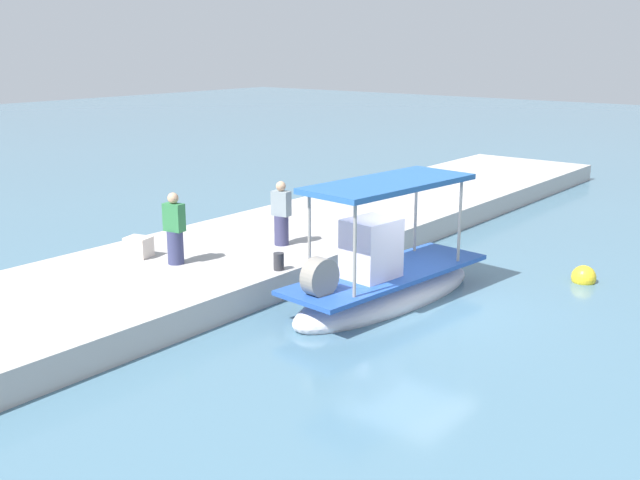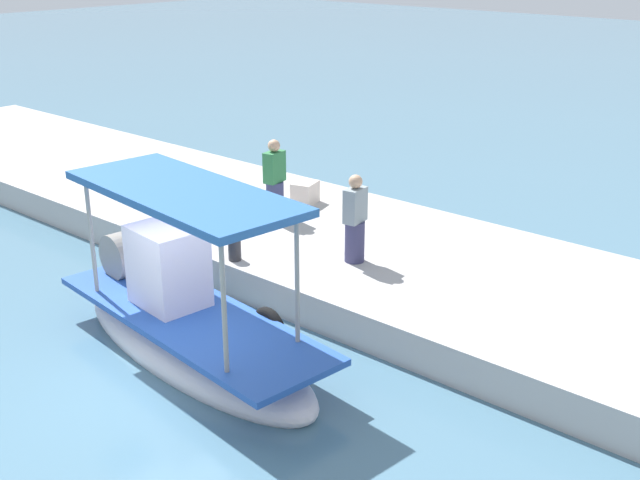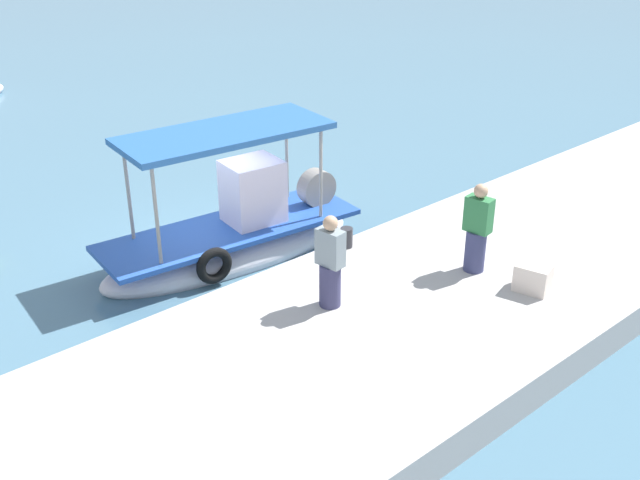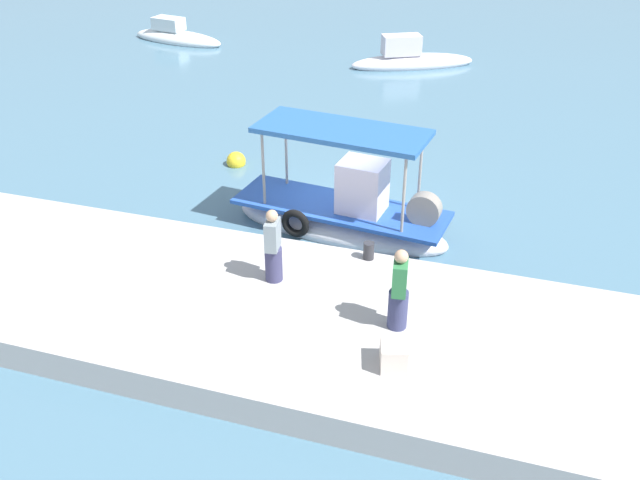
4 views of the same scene
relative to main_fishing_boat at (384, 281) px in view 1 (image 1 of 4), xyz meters
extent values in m
plane|color=slate|center=(-0.28, 0.56, -0.49)|extent=(120.00, 120.00, 0.00)
cube|color=#B3AEAB|center=(-0.28, -4.40, -0.17)|extent=(36.00, 5.17, 0.63)
ellipsoid|color=silver|center=(-0.09, 0.02, -0.36)|extent=(5.76, 2.26, 0.95)
cube|color=#2650A8|center=(-0.09, 0.02, 0.16)|extent=(5.53, 2.24, 0.10)
cube|color=white|center=(0.46, -0.04, 0.81)|extent=(1.19, 1.03, 1.39)
cylinder|color=gray|center=(1.76, 0.46, 1.12)|extent=(0.07, 0.07, 2.02)
cylinder|color=gray|center=(1.62, -0.81, 1.12)|extent=(0.07, 0.07, 2.02)
cylinder|color=gray|center=(-1.81, 0.84, 1.12)|extent=(0.07, 0.07, 2.02)
cylinder|color=gray|center=(-1.95, -0.42, 1.12)|extent=(0.07, 0.07, 2.02)
cube|color=#2A5EA2|center=(-0.09, 0.02, 2.19)|extent=(4.24, 2.10, 0.12)
torus|color=black|center=(-1.02, -0.76, -0.04)|extent=(0.76, 0.26, 0.74)
cylinder|color=gray|center=(2.03, -0.21, 0.56)|extent=(0.83, 0.43, 0.80)
cylinder|color=#38375B|center=(-0.53, -3.49, 0.53)|extent=(0.41, 0.41, 0.76)
cube|color=gray|center=(-0.53, -3.49, 1.22)|extent=(0.31, 0.49, 0.63)
sphere|color=tan|center=(-0.53, -3.49, 1.66)|extent=(0.25, 0.25, 0.25)
cylinder|color=navy|center=(2.26, -4.30, 0.54)|extent=(0.42, 0.42, 0.78)
cube|color=#2E7642|center=(2.26, -4.30, 1.25)|extent=(0.33, 0.51, 0.64)
sphere|color=tan|center=(2.26, -4.30, 1.70)|extent=(0.25, 0.25, 0.25)
cylinder|color=#2D2D33|center=(1.15, -2.09, 0.34)|extent=(0.24, 0.24, 0.40)
cube|color=beige|center=(2.44, -5.43, 0.39)|extent=(0.60, 0.68, 0.49)
sphere|color=yellow|center=(-4.24, 2.96, -0.37)|extent=(0.59, 0.59, 0.59)
camera|label=1|loc=(13.29, 8.77, 5.13)|focal=42.21mm
camera|label=2|loc=(-8.96, 7.13, 5.67)|focal=44.86mm
camera|label=3|loc=(-7.97, -11.70, 6.82)|focal=43.08mm
camera|label=4|loc=(4.06, -14.84, 8.24)|focal=39.10mm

